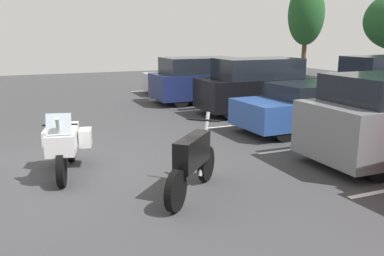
{
  "coord_description": "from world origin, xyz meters",
  "views": [
    {
      "loc": [
        8.34,
        -0.31,
        2.73
      ],
      "look_at": [
        0.76,
        2.92,
        0.83
      ],
      "focal_mm": 38.31,
      "sensor_mm": 36.0,
      "label": 1
    }
  ],
  "objects_px": {
    "car_black": "(259,86)",
    "car_blue": "(311,107)",
    "motorcycle_touring": "(65,143)",
    "motorcycle_third": "(193,161)",
    "car_navy": "(207,80)",
    "car_silver": "(190,78)"
  },
  "relations": [
    {
      "from": "motorcycle_touring",
      "to": "car_navy",
      "type": "xyz_separation_m",
      "value": [
        -7.05,
        6.37,
        0.27
      ]
    },
    {
      "from": "motorcycle_third",
      "to": "car_blue",
      "type": "xyz_separation_m",
      "value": [
        -3.17,
        5.07,
        0.08
      ]
    },
    {
      "from": "car_blue",
      "to": "car_black",
      "type": "bearing_deg",
      "value": 179.25
    },
    {
      "from": "car_silver",
      "to": "car_navy",
      "type": "bearing_deg",
      "value": -8.51
    },
    {
      "from": "motorcycle_touring",
      "to": "car_blue",
      "type": "xyz_separation_m",
      "value": [
        -1.23,
        6.97,
        0.05
      ]
    },
    {
      "from": "car_silver",
      "to": "car_black",
      "type": "height_order",
      "value": "car_black"
    },
    {
      "from": "motorcycle_touring",
      "to": "car_blue",
      "type": "distance_m",
      "value": 7.08
    },
    {
      "from": "car_black",
      "to": "car_navy",
      "type": "bearing_deg",
      "value": -167.72
    },
    {
      "from": "car_navy",
      "to": "car_blue",
      "type": "height_order",
      "value": "car_navy"
    },
    {
      "from": "motorcycle_touring",
      "to": "car_blue",
      "type": "bearing_deg",
      "value": 99.97
    },
    {
      "from": "motorcycle_third",
      "to": "car_black",
      "type": "relative_size",
      "value": 0.38
    },
    {
      "from": "motorcycle_touring",
      "to": "car_silver",
      "type": "relative_size",
      "value": 0.51
    },
    {
      "from": "car_navy",
      "to": "car_blue",
      "type": "bearing_deg",
      "value": 5.93
    },
    {
      "from": "car_navy",
      "to": "motorcycle_third",
      "type": "bearing_deg",
      "value": -26.43
    },
    {
      "from": "motorcycle_third",
      "to": "car_black",
      "type": "height_order",
      "value": "car_black"
    },
    {
      "from": "motorcycle_touring",
      "to": "car_silver",
      "type": "height_order",
      "value": "car_silver"
    },
    {
      "from": "motorcycle_touring",
      "to": "car_blue",
      "type": "relative_size",
      "value": 0.48
    },
    {
      "from": "car_silver",
      "to": "car_navy",
      "type": "xyz_separation_m",
      "value": [
        2.71,
        -0.41,
        0.21
      ]
    },
    {
      "from": "car_black",
      "to": "car_blue",
      "type": "xyz_separation_m",
      "value": [
        2.87,
        -0.04,
        -0.27
      ]
    },
    {
      "from": "motorcycle_third",
      "to": "car_navy",
      "type": "xyz_separation_m",
      "value": [
        -8.99,
        4.47,
        0.3
      ]
    },
    {
      "from": "motorcycle_touring",
      "to": "car_silver",
      "type": "xyz_separation_m",
      "value": [
        -9.76,
        6.77,
        0.05
      ]
    },
    {
      "from": "car_silver",
      "to": "car_black",
      "type": "distance_m",
      "value": 5.67
    }
  ]
}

